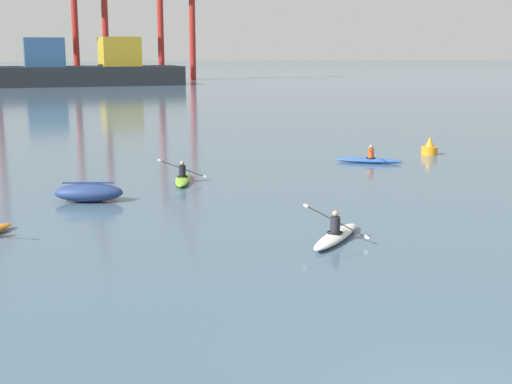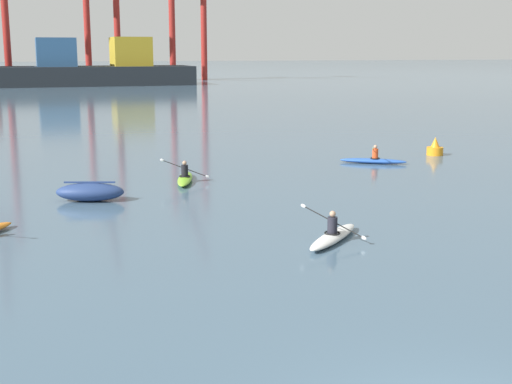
{
  "view_description": "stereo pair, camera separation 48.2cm",
  "coord_description": "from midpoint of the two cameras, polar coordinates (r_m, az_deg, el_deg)",
  "views": [
    {
      "loc": [
        -6.3,
        -7.85,
        5.65
      ],
      "look_at": [
        1.92,
        15.73,
        0.6
      ],
      "focal_mm": 49.01,
      "sensor_mm": 36.0,
      "label": 1
    },
    {
      "loc": [
        -5.84,
        -8.01,
        5.65
      ],
      "look_at": [
        1.92,
        15.73,
        0.6
      ],
      "focal_mm": 49.01,
      "sensor_mm": 36.0,
      "label": 2
    }
  ],
  "objects": [
    {
      "name": "container_barge",
      "position": [
        122.1,
        -15.73,
        9.62
      ],
      "size": [
        44.75,
        11.72,
        7.98
      ],
      "color": "#1E2328",
      "rests_on": "ground"
    },
    {
      "name": "kayak_white",
      "position": [
        21.32,
        6.97,
        -3.54
      ],
      "size": [
        2.84,
        2.82,
        1.08
      ],
      "color": "silver",
      "rests_on": "ground"
    },
    {
      "name": "capsized_dinghy",
      "position": [
        27.43,
        -12.9,
        0.0
      ],
      "size": [
        2.81,
        1.82,
        0.76
      ],
      "color": "navy",
      "rests_on": "ground"
    },
    {
      "name": "channel_buoy",
      "position": [
        39.92,
        14.74,
        3.44
      ],
      "size": [
        0.9,
        0.9,
        1.0
      ],
      "color": "orange",
      "rests_on": "ground"
    },
    {
      "name": "kayak_blue",
      "position": [
        36.32,
        9.92,
        2.58
      ],
      "size": [
        3.21,
        2.29,
        0.98
      ],
      "color": "#2856B2",
      "rests_on": "ground"
    },
    {
      "name": "kayak_lime",
      "position": [
        30.82,
        -5.37,
        1.14
      ],
      "size": [
        2.1,
        3.43,
        1.06
      ],
      "color": "#7ABC2D",
      "rests_on": "ground"
    }
  ]
}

